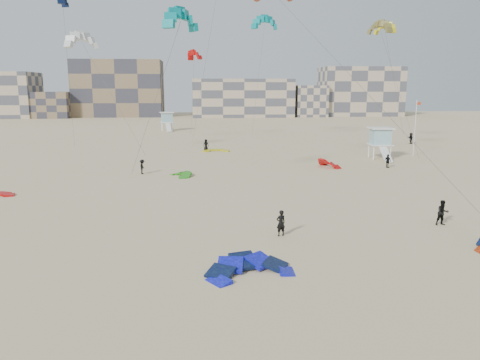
{
  "coord_description": "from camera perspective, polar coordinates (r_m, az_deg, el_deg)",
  "views": [
    {
      "loc": [
        -3.41,
        -24.0,
        8.97
      ],
      "look_at": [
        -0.93,
        6.0,
        3.08
      ],
      "focal_mm": 35.0,
      "sensor_mm": 36.0,
      "label": 1
    }
  ],
  "objects": [
    {
      "name": "kite_ground_yellow",
      "position": [
        68.38,
        -2.94,
        3.52
      ],
      "size": [
        3.54,
        3.73,
        0.6
      ],
      "primitive_type": null,
      "rotation": [
        0.05,
        0.0,
        0.01
      ],
      "color": "yellow",
      "rests_on": "ground"
    },
    {
      "name": "lifeguard_tower_near",
      "position": [
        63.57,
        16.71,
        4.31
      ],
      "size": [
        3.04,
        5.61,
        4.04
      ],
      "rotation": [
        0.0,
        0.0,
        -0.06
      ],
      "color": "white",
      "rests_on": "ground"
    },
    {
      "name": "ground",
      "position": [
        25.84,
        3.2,
        -9.26
      ],
      "size": [
        320.0,
        320.0,
        0.0
      ],
      "primitive_type": "plane",
      "color": "#D4B98E",
      "rests_on": "ground"
    },
    {
      "name": "condo_fill_right",
      "position": [
        156.12,
        8.51,
        9.49
      ],
      "size": [
        10.0,
        10.0,
        10.0
      ],
      "primitive_type": "cube",
      "color": "tan",
      "rests_on": "ground"
    },
    {
      "name": "kitesurfer_c",
      "position": [
        51.01,
        -11.82,
        1.59
      ],
      "size": [
        0.67,
        1.05,
        1.56
      ],
      "primitive_type": "imported",
      "rotation": [
        0.0,
        0.0,
        1.48
      ],
      "color": "black",
      "rests_on": "ground"
    },
    {
      "name": "kite_fly_grey",
      "position": [
        63.87,
        -18.74,
        15.67
      ],
      "size": [
        10.88,
        8.37,
        15.33
      ],
      "rotation": [
        0.0,
        0.0,
        0.64
      ],
      "color": "white",
      "rests_on": "ground"
    },
    {
      "name": "kite_fly_olive",
      "position": [
        63.58,
        16.66,
        17.29
      ],
      "size": [
        5.0,
        9.57,
        16.61
      ],
      "rotation": [
        0.0,
        0.0,
        -0.87
      ],
      "color": "olive",
      "rests_on": "ground"
    },
    {
      "name": "condo_east",
      "position": [
        164.89,
        14.42,
        10.39
      ],
      "size": [
        26.0,
        14.0,
        16.0
      ],
      "primitive_type": "cube",
      "color": "tan",
      "rests_on": "ground"
    },
    {
      "name": "lifeguard_tower_far",
      "position": [
        103.13,
        -8.89,
        7.06
      ],
      "size": [
        3.29,
        5.75,
        4.02
      ],
      "rotation": [
        0.0,
        0.0,
        0.17
      ],
      "color": "white",
      "rests_on": "ground"
    },
    {
      "name": "kite_fly_yellow",
      "position": [
        76.87,
        17.23,
        17.15
      ],
      "size": [
        9.9,
        10.16,
        18.02
      ],
      "rotation": [
        0.0,
        0.0,
        -1.0
      ],
      "color": "yellow",
      "rests_on": "ground"
    },
    {
      "name": "kite_fly_navy",
      "position": [
        71.42,
        -20.82,
        19.75
      ],
      "size": [
        3.22,
        3.26,
        20.65
      ],
      "rotation": [
        0.0,
        0.0,
        1.64
      ],
      "color": "#0D213E",
      "rests_on": "ground"
    },
    {
      "name": "kitesurfer_main",
      "position": [
        29.07,
        5.0,
        -5.25
      ],
      "size": [
        0.69,
        0.56,
        1.65
      ],
      "primitive_type": "imported",
      "rotation": [
        0.0,
        0.0,
        3.46
      ],
      "color": "black",
      "rests_on": "ground"
    },
    {
      "name": "kitesurfer_b",
      "position": [
        34.0,
        23.47,
        -3.69
      ],
      "size": [
        0.85,
        0.67,
        1.7
      ],
      "primitive_type": "imported",
      "rotation": [
        0.0,
        0.0,
        0.03
      ],
      "color": "black",
      "rests_on": "ground"
    },
    {
      "name": "kitesurfer_e",
      "position": [
        69.21,
        -4.17,
        4.29
      ],
      "size": [
        0.92,
        0.71,
        1.68
      ],
      "primitive_type": "imported",
      "rotation": [
        0.0,
        0.0,
        0.24
      ],
      "color": "black",
      "rests_on": "ground"
    },
    {
      "name": "kite_fly_red",
      "position": [
        81.9,
        -5.6,
        14.83
      ],
      "size": [
        4.58,
        4.53,
        14.8
      ],
      "rotation": [
        0.0,
        0.0,
        2.15
      ],
      "color": "red",
      "rests_on": "ground"
    },
    {
      "name": "kite_ground_green",
      "position": [
        49.16,
        -7.22,
        0.47
      ],
      "size": [
        3.94,
        3.84,
        1.58
      ],
      "primitive_type": null,
      "rotation": [
        0.27,
        0.0,
        -1.13
      ],
      "color": "#33991C",
      "rests_on": "ground"
    },
    {
      "name": "condo_fill_left",
      "position": [
        159.05,
        -22.01,
        8.49
      ],
      "size": [
        12.0,
        10.0,
        8.0
      ],
      "primitive_type": "cube",
      "color": "#80694D",
      "rests_on": "ground"
    },
    {
      "name": "kitesurfer_f",
      "position": [
        82.61,
        20.11,
        4.8
      ],
      "size": [
        0.55,
        1.71,
        1.84
      ],
      "primitive_type": "imported",
      "rotation": [
        0.0,
        0.0,
        -1.57
      ],
      "color": "black",
      "rests_on": "ground"
    },
    {
      "name": "kite_ground_red_far",
      "position": [
        55.37,
        10.72,
        1.55
      ],
      "size": [
        4.08,
        3.98,
        2.94
      ],
      "primitive_type": null,
      "rotation": [
        0.62,
        0.0,
        1.92
      ],
      "color": "red",
      "rests_on": "ground"
    },
    {
      "name": "condo_mid",
      "position": [
        154.61,
        0.26,
        9.97
      ],
      "size": [
        32.0,
        16.0,
        12.0
      ],
      "primitive_type": "cube",
      "color": "tan",
      "rests_on": "ground"
    },
    {
      "name": "kitesurfer_d",
      "position": [
        56.55,
        17.57,
        2.23
      ],
      "size": [
        0.71,
        1.0,
        1.57
      ],
      "primitive_type": "imported",
      "rotation": [
        0.0,
        0.0,
        1.97
      ],
      "color": "black",
      "rests_on": "ground"
    },
    {
      "name": "kite_ground_blue",
      "position": [
        23.55,
        1.26,
        -11.33
      ],
      "size": [
        5.43,
        5.6,
        2.4
      ],
      "primitive_type": null,
      "rotation": [
        0.28,
        0.0,
        0.28
      ],
      "color": "#1B1EE9",
      "rests_on": "ground"
    },
    {
      "name": "kite_fly_teal_a",
      "position": [
        41.37,
        -7.24,
        18.65
      ],
      "size": [
        7.51,
        5.61,
        14.63
      ],
      "rotation": [
        0.0,
        0.0,
        0.85
      ],
      "color": "#059290",
      "rests_on": "ground"
    },
    {
      "name": "condo_west_b",
      "position": [
        160.22,
        -14.54,
        10.74
      ],
      "size": [
        28.0,
        14.0,
        18.0
      ],
      "primitive_type": "cube",
      "color": "#80694D",
      "rests_on": "ground"
    },
    {
      "name": "kite_fly_teal_b",
      "position": [
        84.07,
        3.05,
        18.48
      ],
      "size": [
        5.36,
        6.09,
        20.3
      ],
      "rotation": [
        0.0,
        0.0,
        0.27
      ],
      "color": "#059290",
      "rests_on": "ground"
    },
    {
      "name": "flagpole",
      "position": [
        67.33,
        20.58,
        6.09
      ],
      "size": [
        0.61,
        0.09,
        7.51
      ],
      "color": "white",
      "rests_on": "ground"
    }
  ]
}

